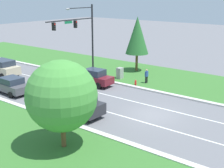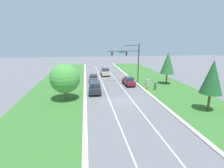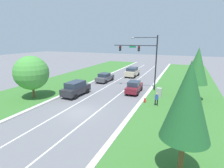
# 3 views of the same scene
# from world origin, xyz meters

# --- Properties ---
(ground_plane) EXTENTS (160.00, 160.00, 0.00)m
(ground_plane) POSITION_xyz_m (0.00, 0.00, 0.00)
(ground_plane) COLOR slate
(curb_strip_right) EXTENTS (0.50, 90.00, 0.15)m
(curb_strip_right) POSITION_xyz_m (5.65, 0.00, 0.07)
(curb_strip_right) COLOR beige
(curb_strip_right) RESTS_ON ground_plane
(curb_strip_left) EXTENTS (0.50, 90.00, 0.15)m
(curb_strip_left) POSITION_xyz_m (-5.65, 0.00, 0.07)
(curb_strip_left) COLOR beige
(curb_strip_left) RESTS_ON ground_plane
(grass_verge_right) EXTENTS (10.00, 90.00, 0.08)m
(grass_verge_right) POSITION_xyz_m (10.90, 0.00, 0.04)
(grass_verge_right) COLOR #38702D
(grass_verge_right) RESTS_ON ground_plane
(lane_stripe_inner_left) EXTENTS (0.14, 81.00, 0.01)m
(lane_stripe_inner_left) POSITION_xyz_m (-1.80, 0.00, 0.00)
(lane_stripe_inner_left) COLOR white
(lane_stripe_inner_left) RESTS_ON ground_plane
(lane_stripe_inner_right) EXTENTS (0.14, 81.00, 0.01)m
(lane_stripe_inner_right) POSITION_xyz_m (1.80, 0.00, 0.00)
(lane_stripe_inner_right) COLOR white
(lane_stripe_inner_right) RESTS_ON ground_plane
(traffic_signal_mast) EXTENTS (7.10, 0.41, 8.62)m
(traffic_signal_mast) POSITION_xyz_m (4.38, 12.06, 5.67)
(traffic_signal_mast) COLOR black
(traffic_signal_mast) RESTS_ON ground_plane
(charcoal_suv) EXTENTS (2.35, 4.91, 2.09)m
(charcoal_suv) POSITION_xyz_m (-3.85, 5.02, 1.08)
(charcoal_suv) COLOR #28282D
(charcoal_suv) RESTS_ON ground_plane
(champagne_suv) EXTENTS (2.33, 4.85, 2.03)m
(champagne_suv) POSITION_xyz_m (-0.17, 21.21, 1.06)
(champagne_suv) COLOR beige
(champagne_suv) RESTS_ON ground_plane
(burgundy_sedan) EXTENTS (2.13, 4.71, 1.84)m
(burgundy_sedan) POSITION_xyz_m (3.59, 9.68, 0.92)
(burgundy_sedan) COLOR maroon
(burgundy_sedan) RESTS_ON ground_plane
(graphite_sedan) EXTENTS (2.25, 4.69, 1.69)m
(graphite_sedan) POSITION_xyz_m (-3.69, 14.47, 0.84)
(graphite_sedan) COLOR #4C4C51
(graphite_sedan) RESTS_ON ground_plane
(utility_cabinet) EXTENTS (0.70, 0.60, 1.37)m
(utility_cabinet) POSITION_xyz_m (7.47, 8.88, 0.68)
(utility_cabinet) COLOR #9E9E99
(utility_cabinet) RESTS_ON ground_plane
(pedestrian) EXTENTS (0.40, 0.24, 1.69)m
(pedestrian) POSITION_xyz_m (7.68, 5.33, 0.94)
(pedestrian) COLOR black
(pedestrian) RESTS_ON ground_plane
(fire_hydrant) EXTENTS (0.34, 0.20, 0.70)m
(fire_hydrant) POSITION_xyz_m (6.16, 5.78, 0.34)
(fire_hydrant) COLOR red
(fire_hydrant) RESTS_ON ground_plane
(oak_near_left_tree) EXTENTS (4.61, 4.61, 5.90)m
(oak_near_left_tree) POSITION_xyz_m (-8.59, 1.69, 3.59)
(oak_near_left_tree) COLOR brown
(oak_near_left_tree) RESTS_ON ground_plane
(conifer_far_right_tree) EXTENTS (2.94, 2.94, 7.05)m
(conifer_far_right_tree) POSITION_xyz_m (11.95, 9.47, 4.67)
(conifer_far_right_tree) COLOR brown
(conifer_far_right_tree) RESTS_ON ground_plane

